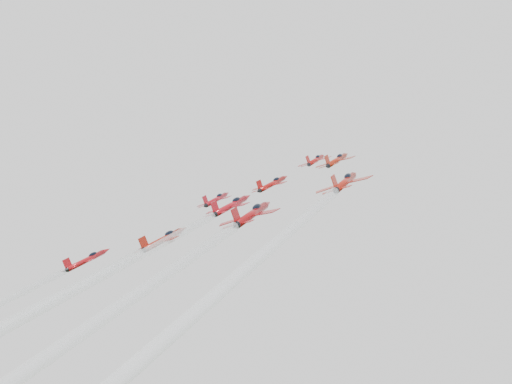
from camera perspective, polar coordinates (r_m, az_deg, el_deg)
The scene contains 6 objects.
jet_lead at distance 163.27m, azimuth 4.81°, elevation 2.58°, with size 8.35×10.28×7.81m.
jet_row2_left at distance 157.61m, azimuth -3.18°, elevation -0.58°, with size 8.78×10.82×8.22m.
jet_row2_center at distance 146.12m, azimuth 1.31°, elevation 0.68°, with size 8.45×10.41×7.91m.
jet_row2_right at distance 146.04m, azimuth 6.50°, elevation 2.58°, with size 8.86×10.92×8.29m.
jet_center at distance 99.49m, azimuth -15.92°, elevation -8.74°, with size 9.76×86.09×64.37m.
jet_rear_farright at distance 71.30m, azimuth -6.22°, elevation -8.45°, with size 9.32×82.23×61.49m.
Camera 1 is at (73.16, -99.31, 87.04)m, focal length 50.00 mm.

